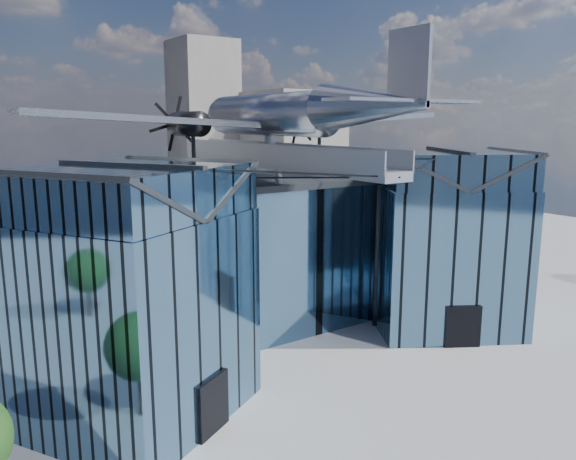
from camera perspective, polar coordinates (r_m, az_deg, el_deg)
ground_plane at (r=34.18m, az=1.94°, el=-12.48°), size 120.00×120.00×0.00m
museum at (r=37.07m, az=-3.34°, el=-1.58°), size 32.88×24.50×17.60m
bg_towers at (r=78.38m, az=-19.72°, el=7.78°), size 77.00×24.50×26.00m
tree_side_e at (r=62.54m, az=15.84°, el=1.14°), size 4.09×4.09×4.88m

